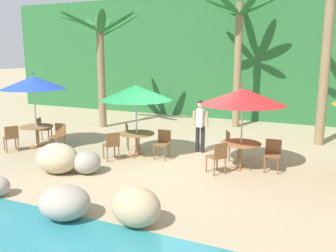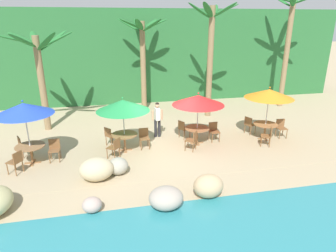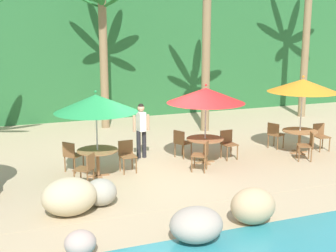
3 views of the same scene
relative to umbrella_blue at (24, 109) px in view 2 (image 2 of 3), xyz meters
name	(u,v)px [view 2 (image 2 of 3)]	position (x,y,z in m)	size (l,w,h in m)	color
ground_plane	(165,149)	(5.33, 0.26, -2.21)	(120.00, 120.00, 0.00)	tan
terrace_deck	(165,149)	(5.33, 0.26, -2.21)	(18.00, 5.20, 0.01)	tan
foliage_backdrop	(139,56)	(5.33, 9.26, 0.79)	(28.00, 2.40, 6.00)	#286633
rock_seawall	(33,190)	(0.62, -2.74, -1.84)	(9.47, 3.23, 0.88)	tan
umbrella_blue	(24,109)	(0.00, 0.00, 0.00)	(2.12, 2.12, 2.54)	silver
dining_table_blue	(30,149)	(0.00, 0.00, -1.60)	(1.10, 1.10, 0.74)	olive
chair_blue_seaward	(54,148)	(0.85, 0.09, -1.70)	(0.42, 0.43, 0.87)	brown
chair_blue_inland	(23,145)	(-0.45, 0.72, -1.70)	(0.57, 0.56, 0.87)	brown
chair_blue_left	(16,161)	(-0.34, -0.79, -1.70)	(0.58, 0.58, 0.87)	brown
umbrella_green	(123,105)	(3.63, 0.48, -0.21)	(2.20, 2.20, 2.35)	silver
dining_table_green	(125,137)	(3.63, 0.48, -1.60)	(1.10, 1.10, 0.74)	olive
chair_green_seaward	(144,137)	(4.48, 0.60, -1.70)	(0.43, 0.44, 0.87)	brown
chair_green_inland	(110,135)	(3.03, 1.09, -1.70)	(0.60, 0.59, 0.87)	brown
chair_green_left	(115,147)	(3.19, -0.25, -1.70)	(0.59, 0.59, 0.87)	brown
umbrella_red	(198,100)	(6.87, 0.59, -0.19)	(2.28, 2.28, 2.36)	silver
dining_table_red	(197,130)	(6.87, 0.59, -1.60)	(1.10, 1.10, 0.74)	olive
chair_red_seaward	(214,130)	(7.72, 0.73, -1.70)	(0.44, 0.45, 0.87)	brown
chair_red_inland	(183,128)	(6.41, 1.31, -1.70)	(0.57, 0.57, 0.87)	brown
chair_red_left	(193,139)	(6.45, -0.15, -1.70)	(0.59, 0.59, 0.87)	brown
umbrella_orange	(269,94)	(10.15, 0.45, -0.04)	(2.19, 2.19, 2.49)	silver
dining_table_orange	(265,126)	(10.15, 0.45, -1.60)	(1.10, 1.10, 0.74)	olive
chair_orange_seaward	(281,127)	(11.00, 0.51, -1.70)	(0.44, 0.45, 0.87)	brown
chair_orange_inland	(249,124)	(9.72, 1.19, -1.70)	(0.56, 0.56, 0.87)	brown
chair_orange_left	(268,135)	(9.84, -0.34, -1.70)	(0.57, 0.57, 0.87)	brown
palm_tree_nearest	(39,61)	(-0.05, 3.95, 1.22)	(3.47, 3.41, 4.86)	olive
palm_tree_second	(143,48)	(5.25, 6.40, 1.54)	(2.96, 3.02, 5.42)	olive
palm_tree_third	(211,44)	(8.73, 4.47, 1.87)	(2.90, 2.62, 6.18)	olive
palm_tree_fourth	(289,33)	(14.09, 5.52, 2.35)	(3.38, 3.03, 6.86)	olive
waiter_in_white	(157,117)	(5.27, 1.74, -1.23)	(0.52, 0.36, 1.70)	#232328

